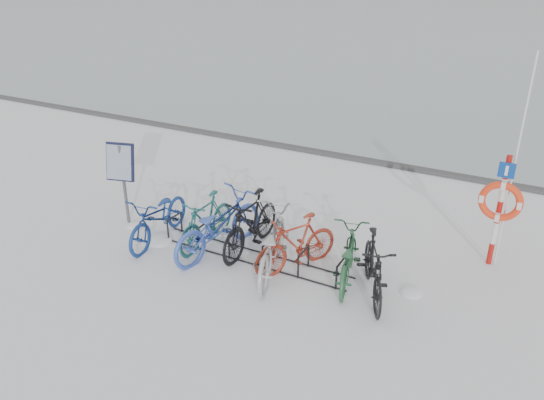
{
  "coord_description": "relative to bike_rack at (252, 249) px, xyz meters",
  "views": [
    {
      "loc": [
        4.42,
        -7.47,
        5.24
      ],
      "look_at": [
        0.12,
        0.6,
        0.99
      ],
      "focal_mm": 35.0,
      "sensor_mm": 36.0,
      "label": 1
    }
  ],
  "objects": [
    {
      "name": "bike_2",
      "position": [
        -0.69,
        -0.06,
        0.41
      ],
      "size": [
        1.22,
        2.37,
        1.18
      ],
      "primitive_type": "imported",
      "rotation": [
        0.0,
        0.0,
        2.94
      ],
      "color": "#3755BA",
      "rests_on": "ground"
    },
    {
      "name": "bike_3",
      "position": [
        -0.18,
        0.3,
        0.41
      ],
      "size": [
        0.59,
        1.97,
        1.18
      ],
      "primitive_type": "imported",
      "rotation": [
        0.0,
        0.0,
        -0.02
      ],
      "color": "black",
      "rests_on": "ground"
    },
    {
      "name": "ground",
      "position": [
        0.0,
        0.0,
        -0.18
      ],
      "size": [
        900.0,
        900.0,
        0.0
      ],
      "primitive_type": "plane",
      "color": "white",
      "rests_on": "ground"
    },
    {
      "name": "quay_edge",
      "position": [
        0.0,
        5.9,
        -0.13
      ],
      "size": [
        400.0,
        0.25,
        0.1
      ],
      "primitive_type": "cube",
      "color": "#3F3F42",
      "rests_on": "ground"
    },
    {
      "name": "bike_0",
      "position": [
        -1.99,
        -0.23,
        0.34
      ],
      "size": [
        0.92,
        2.07,
        1.05
      ],
      "primitive_type": "imported",
      "rotation": [
        0.0,
        0.0,
        0.11
      ],
      "color": "navy",
      "rests_on": "ground"
    },
    {
      "name": "lifebuoy_station",
      "position": [
        4.01,
        1.84,
        1.12
      ],
      "size": [
        0.75,
        0.22,
        3.88
      ],
      "color": "#AD140D",
      "rests_on": "ground"
    },
    {
      "name": "bike_rack",
      "position": [
        0.0,
        0.0,
        0.0
      ],
      "size": [
        4.0,
        0.48,
        0.46
      ],
      "color": "black",
      "rests_on": "ground"
    },
    {
      "name": "bike_7",
      "position": [
        2.38,
        -0.06,
        0.38
      ],
      "size": [
        1.28,
        1.9,
        1.11
      ],
      "primitive_type": "imported",
      "rotation": [
        0.0,
        0.0,
        0.45
      ],
      "color": "black",
      "rests_on": "ground"
    },
    {
      "name": "bike_6",
      "position": [
        1.83,
        0.18,
        0.3
      ],
      "size": [
        1.06,
        1.92,
        0.96
      ],
      "primitive_type": "imported",
      "rotation": [
        0.0,
        0.0,
        3.39
      ],
      "color": "#265936",
      "rests_on": "ground"
    },
    {
      "name": "info_board",
      "position": [
        -3.07,
        -0.0,
        1.11
      ],
      "size": [
        0.63,
        0.37,
        1.79
      ],
      "rotation": [
        0.0,
        0.0,
        0.27
      ],
      "color": "#595B5E",
      "rests_on": "ground"
    },
    {
      "name": "snow_drifts",
      "position": [
        -0.55,
        0.26,
        -0.18
      ],
      "size": [
        6.18,
        1.61,
        0.19
      ],
      "color": "white",
      "rests_on": "ground"
    },
    {
      "name": "bike_1",
      "position": [
        -1.06,
        0.07,
        0.35
      ],
      "size": [
        0.52,
        1.76,
        1.05
      ],
      "primitive_type": "imported",
      "rotation": [
        0.0,
        0.0,
        -0.01
      ],
      "color": "#1B595B",
      "rests_on": "ground"
    },
    {
      "name": "bike_4",
      "position": [
        0.55,
        -0.23,
        0.4
      ],
      "size": [
        1.39,
        2.35,
        1.16
      ],
      "primitive_type": "imported",
      "rotation": [
        0.0,
        0.0,
        3.44
      ],
      "color": "#A8AAAF",
      "rests_on": "ground"
    },
    {
      "name": "bike_5",
      "position": [
        0.89,
        0.08,
        0.35
      ],
      "size": [
        1.29,
        1.79,
        1.06
      ],
      "primitive_type": "imported",
      "rotation": [
        0.0,
        0.0,
        -0.5
      ],
      "color": "maroon",
      "rests_on": "ground"
    }
  ]
}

